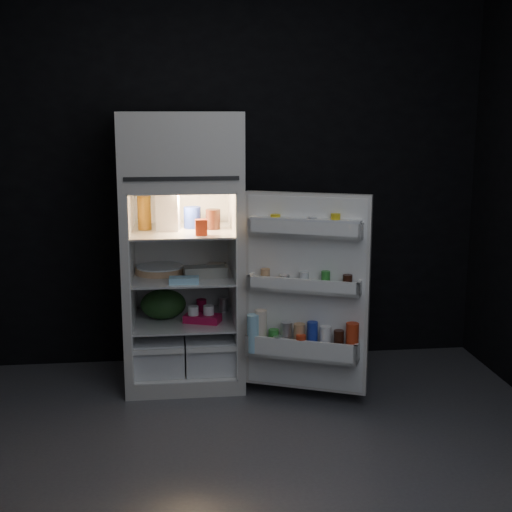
{
  "coord_description": "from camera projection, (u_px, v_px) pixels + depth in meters",
  "views": [
    {
      "loc": [
        -0.19,
        -3.3,
        1.79
      ],
      "look_at": [
        0.32,
        1.0,
        0.9
      ],
      "focal_mm": 50.0,
      "sensor_mm": 36.0,
      "label": 1
    }
  ],
  "objects": [
    {
      "name": "jam_jar",
      "position": [
        213.0,
        219.0,
        4.64
      ],
      "size": [
        0.12,
        0.12,
        0.13
      ],
      "primitive_type": "cylinder",
      "rotation": [
        0.0,
        0.0,
        -0.27
      ],
      "color": "black",
      "rests_on": "refrigerator"
    },
    {
      "name": "produce_bag",
      "position": [
        163.0,
        304.0,
        4.73
      ],
      "size": [
        0.35,
        0.32,
        0.2
      ],
      "primitive_type": "ellipsoid",
      "rotation": [
        0.0,
        0.0,
        -0.22
      ],
      "color": "#193815",
      "rests_on": "refrigerator"
    },
    {
      "name": "flat_package",
      "position": [
        184.0,
        280.0,
        4.45
      ],
      "size": [
        0.19,
        0.1,
        0.04
      ],
      "primitive_type": "cube",
      "rotation": [
        0.0,
        0.0,
        -0.04
      ],
      "color": "#9CD6F1",
      "rests_on": "refrigerator"
    },
    {
      "name": "yogurt_tray",
      "position": [
        203.0,
        318.0,
        4.66
      ],
      "size": [
        0.26,
        0.2,
        0.05
      ],
      "primitive_type": "cube",
      "rotation": [
        0.0,
        0.0,
        -0.35
      ],
      "color": "#B30F3E",
      "rests_on": "refrigerator"
    },
    {
      "name": "refrigerator",
      "position": [
        182.0,
        240.0,
        4.67
      ],
      "size": [
        0.76,
        0.71,
        1.78
      ],
      "color": "silver",
      "rests_on": "ground"
    },
    {
      "name": "small_can_silver",
      "position": [
        223.0,
        304.0,
        4.93
      ],
      "size": [
        0.07,
        0.07,
        0.09
      ],
      "primitive_type": "cylinder",
      "rotation": [
        0.0,
        0.0,
        -0.08
      ],
      "color": "silver",
      "rests_on": "refrigerator"
    },
    {
      "name": "wall_front",
      "position": [
        257.0,
        301.0,
        1.67
      ],
      "size": [
        4.0,
        0.0,
        2.7
      ],
      "primitive_type": "cube",
      "color": "black",
      "rests_on": "ground"
    },
    {
      "name": "small_carton",
      "position": [
        201.0,
        227.0,
        4.41
      ],
      "size": [
        0.08,
        0.06,
        0.1
      ],
      "primitive_type": "cube",
      "rotation": [
        0.0,
        0.0,
        0.06
      ],
      "color": "red",
      "rests_on": "refrigerator"
    },
    {
      "name": "milk_jug",
      "position": [
        168.0,
        212.0,
        4.59
      ],
      "size": [
        0.16,
        0.16,
        0.24
      ],
      "primitive_type": "cube",
      "rotation": [
        0.0,
        0.0,
        -0.11
      ],
      "color": "white",
      "rests_on": "refrigerator"
    },
    {
      "name": "egg_carton",
      "position": [
        205.0,
        272.0,
        4.61
      ],
      "size": [
        0.28,
        0.13,
        0.07
      ],
      "primitive_type": "cube",
      "rotation": [
        0.0,
        0.0,
        0.09
      ],
      "color": "gray",
      "rests_on": "refrigerator"
    },
    {
      "name": "fridge_door",
      "position": [
        305.0,
        298.0,
        4.3
      ],
      "size": [
        0.74,
        0.46,
        1.22
      ],
      "color": "silver",
      "rests_on": "ground"
    },
    {
      "name": "amber_bottle",
      "position": [
        144.0,
        213.0,
        4.62
      ],
      "size": [
        0.09,
        0.09,
        0.22
      ],
      "primitive_type": "cylinder",
      "rotation": [
        0.0,
        0.0,
        -0.05
      ],
      "color": "orange",
      "rests_on": "refrigerator"
    },
    {
      "name": "small_can_red",
      "position": [
        202.0,
        306.0,
        4.89
      ],
      "size": [
        0.07,
        0.07,
        0.09
      ],
      "primitive_type": "cylinder",
      "rotation": [
        0.0,
        0.0,
        0.03
      ],
      "color": "#B30F3E",
      "rests_on": "refrigerator"
    },
    {
      "name": "mayo_jar",
      "position": [
        192.0,
        217.0,
        4.68
      ],
      "size": [
        0.14,
        0.14,
        0.14
      ],
      "primitive_type": "cylinder",
      "rotation": [
        0.0,
        0.0,
        0.31
      ],
      "color": "#1D339E",
      "rests_on": "refrigerator"
    },
    {
      "name": "pie",
      "position": [
        160.0,
        270.0,
        4.73
      ],
      "size": [
        0.41,
        0.41,
        0.04
      ],
      "primitive_type": "cylinder",
      "rotation": [
        0.0,
        0.0,
        0.29
      ],
      "color": "tan",
      "rests_on": "refrigerator"
    },
    {
      "name": "wrapped_pkg",
      "position": [
        216.0,
        267.0,
        4.8
      ],
      "size": [
        0.14,
        0.13,
        0.05
      ],
      "primitive_type": "cube",
      "rotation": [
        0.0,
        0.0,
        -0.32
      ],
      "color": "beige",
      "rests_on": "refrigerator"
    },
    {
      "name": "wall_back",
      "position": [
        200.0,
        174.0,
        4.98
      ],
      "size": [
        4.0,
        0.0,
        2.7
      ],
      "primitive_type": "cube",
      "color": "black",
      "rests_on": "ground"
    },
    {
      "name": "floor",
      "position": [
        217.0,
        471.0,
        3.59
      ],
      "size": [
        4.0,
        3.4,
        0.0
      ],
      "primitive_type": "cube",
      "color": "#515156",
      "rests_on": "ground"
    }
  ]
}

